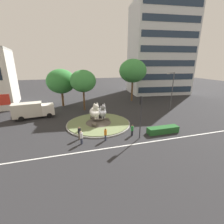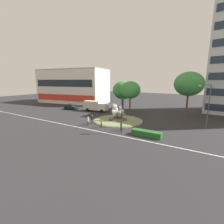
{
  "view_description": "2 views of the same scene",
  "coord_description": "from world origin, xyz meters",
  "px_view_note": "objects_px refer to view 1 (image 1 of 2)",
  "views": [
    {
      "loc": [
        -4.45,
        -23.55,
        9.67
      ],
      "look_at": [
        1.92,
        -1.38,
        2.35
      ],
      "focal_mm": 24.95,
      "sensor_mm": 36.0,
      "label": 1
    },
    {
      "loc": [
        15.53,
        -28.13,
        8.48
      ],
      "look_at": [
        -0.6,
        -1.44,
        2.16
      ],
      "focal_mm": 24.85,
      "sensor_mm": 36.0,
      "label": 2
    }
  ],
  "objects_px": {
    "traffic_light_mast": "(141,110)",
    "second_tree_near_tower": "(133,71)",
    "cat_statue_grey": "(102,112)",
    "delivery_box_truck": "(33,110)",
    "broadleaf_tree_behind_island": "(61,81)",
    "pedestrian_green_shirt": "(132,130)",
    "streetlight_arm": "(172,89)",
    "office_tower": "(160,51)",
    "pedestrian_black_shirt": "(79,133)",
    "pedestrian_orange_shirt": "(105,134)",
    "pedestrian_white_shirt": "(81,137)",
    "cat_statue_white": "(95,112)",
    "third_tree_left": "(83,81)"
  },
  "relations": [
    {
      "from": "traffic_light_mast",
      "to": "second_tree_near_tower",
      "type": "bearing_deg",
      "value": -17.76
    },
    {
      "from": "cat_statue_grey",
      "to": "delivery_box_truck",
      "type": "distance_m",
      "value": 13.01
    },
    {
      "from": "broadleaf_tree_behind_island",
      "to": "pedestrian_green_shirt",
      "type": "relative_size",
      "value": 5.29
    },
    {
      "from": "streetlight_arm",
      "to": "office_tower",
      "type": "bearing_deg",
      "value": -129.64
    },
    {
      "from": "pedestrian_black_shirt",
      "to": "pedestrian_orange_shirt",
      "type": "xyz_separation_m",
      "value": [
        3.2,
        -1.31,
        -0.02
      ]
    },
    {
      "from": "pedestrian_white_shirt",
      "to": "office_tower",
      "type": "bearing_deg",
      "value": -51.85
    },
    {
      "from": "cat_statue_grey",
      "to": "broadleaf_tree_behind_island",
      "type": "height_order",
      "value": "broadleaf_tree_behind_island"
    },
    {
      "from": "pedestrian_white_shirt",
      "to": "delivery_box_truck",
      "type": "relative_size",
      "value": 0.25
    },
    {
      "from": "pedestrian_green_shirt",
      "to": "cat_statue_grey",
      "type": "bearing_deg",
      "value": -32.09
    },
    {
      "from": "cat_statue_white",
      "to": "broadleaf_tree_behind_island",
      "type": "xyz_separation_m",
      "value": [
        -5.14,
        13.65,
        3.47
      ]
    },
    {
      "from": "office_tower",
      "to": "pedestrian_white_shirt",
      "type": "relative_size",
      "value": 15.35
    },
    {
      "from": "third_tree_left",
      "to": "pedestrian_white_shirt",
      "type": "relative_size",
      "value": 4.8
    },
    {
      "from": "cat_statue_white",
      "to": "streetlight_arm",
      "type": "xyz_separation_m",
      "value": [
        16.55,
        3.55,
        2.3
      ]
    },
    {
      "from": "third_tree_left",
      "to": "cat_statue_white",
      "type": "bearing_deg",
      "value": -85.4
    },
    {
      "from": "second_tree_near_tower",
      "to": "traffic_light_mast",
      "type": "bearing_deg",
      "value": -110.25
    },
    {
      "from": "cat_statue_grey",
      "to": "second_tree_near_tower",
      "type": "relative_size",
      "value": 0.23
    },
    {
      "from": "pedestrian_white_shirt",
      "to": "second_tree_near_tower",
      "type": "bearing_deg",
      "value": -45.13
    },
    {
      "from": "pedestrian_orange_shirt",
      "to": "pedestrian_green_shirt",
      "type": "bearing_deg",
      "value": 90.28
    },
    {
      "from": "cat_statue_grey",
      "to": "pedestrian_orange_shirt",
      "type": "height_order",
      "value": "cat_statue_grey"
    },
    {
      "from": "cat_statue_white",
      "to": "second_tree_near_tower",
      "type": "height_order",
      "value": "second_tree_near_tower"
    },
    {
      "from": "pedestrian_white_shirt",
      "to": "cat_statue_grey",
      "type": "bearing_deg",
      "value": -41.88
    },
    {
      "from": "second_tree_near_tower",
      "to": "pedestrian_orange_shirt",
      "type": "xyz_separation_m",
      "value": [
        -12.01,
        -19.74,
        -6.81
      ]
    },
    {
      "from": "broadleaf_tree_behind_island",
      "to": "pedestrian_orange_shirt",
      "type": "relative_size",
      "value": 4.97
    },
    {
      "from": "cat_statue_white",
      "to": "second_tree_near_tower",
      "type": "distance_m",
      "value": 19.49
    },
    {
      "from": "streetlight_arm",
      "to": "pedestrian_green_shirt",
      "type": "height_order",
      "value": "streetlight_arm"
    },
    {
      "from": "cat_statue_grey",
      "to": "office_tower",
      "type": "relative_size",
      "value": 0.09
    },
    {
      "from": "traffic_light_mast",
      "to": "second_tree_near_tower",
      "type": "distance_m",
      "value": 21.99
    },
    {
      "from": "office_tower",
      "to": "pedestrian_orange_shirt",
      "type": "distance_m",
      "value": 40.27
    },
    {
      "from": "cat_statue_grey",
      "to": "delivery_box_truck",
      "type": "bearing_deg",
      "value": -126.2
    },
    {
      "from": "traffic_light_mast",
      "to": "broadleaf_tree_behind_island",
      "type": "bearing_deg",
      "value": 29.11
    },
    {
      "from": "office_tower",
      "to": "pedestrian_white_shirt",
      "type": "bearing_deg",
      "value": -127.13
    },
    {
      "from": "office_tower",
      "to": "pedestrian_white_shirt",
      "type": "xyz_separation_m",
      "value": [
        -28.09,
        -29.06,
        -12.44
      ]
    },
    {
      "from": "pedestrian_green_shirt",
      "to": "pedestrian_white_shirt",
      "type": "height_order",
      "value": "pedestrian_white_shirt"
    },
    {
      "from": "cat_statue_white",
      "to": "office_tower",
      "type": "bearing_deg",
      "value": 119.56
    },
    {
      "from": "delivery_box_truck",
      "to": "pedestrian_black_shirt",
      "type": "bearing_deg",
      "value": -63.09
    },
    {
      "from": "streetlight_arm",
      "to": "pedestrian_green_shirt",
      "type": "xyz_separation_m",
      "value": [
        -12.34,
        -8.89,
        -3.68
      ]
    },
    {
      "from": "traffic_light_mast",
      "to": "pedestrian_green_shirt",
      "type": "relative_size",
      "value": 3.58
    },
    {
      "from": "broadleaf_tree_behind_island",
      "to": "third_tree_left",
      "type": "xyz_separation_m",
      "value": [
        4.43,
        -4.77,
        0.43
      ]
    },
    {
      "from": "cat_statue_grey",
      "to": "pedestrian_white_shirt",
      "type": "distance_m",
      "value": 7.11
    },
    {
      "from": "delivery_box_truck",
      "to": "third_tree_left",
      "type": "bearing_deg",
      "value": 7.62
    },
    {
      "from": "traffic_light_mast",
      "to": "pedestrian_green_shirt",
      "type": "bearing_deg",
      "value": 36.72
    },
    {
      "from": "streetlight_arm",
      "to": "pedestrian_white_shirt",
      "type": "distance_m",
      "value": 21.72
    },
    {
      "from": "cat_statue_white",
      "to": "second_tree_near_tower",
      "type": "bearing_deg",
      "value": 125.64
    },
    {
      "from": "streetlight_arm",
      "to": "delivery_box_truck",
      "type": "distance_m",
      "value": 27.07
    },
    {
      "from": "broadleaf_tree_behind_island",
      "to": "pedestrian_white_shirt",
      "type": "relative_size",
      "value": 4.83
    },
    {
      "from": "pedestrian_black_shirt",
      "to": "pedestrian_green_shirt",
      "type": "xyz_separation_m",
      "value": [
        7.07,
        -0.95,
        -0.08
      ]
    },
    {
      "from": "second_tree_near_tower",
      "to": "third_tree_left",
      "type": "relative_size",
      "value": 1.27
    },
    {
      "from": "cat_statue_white",
      "to": "pedestrian_white_shirt",
      "type": "bearing_deg",
      "value": -38.46
    },
    {
      "from": "second_tree_near_tower",
      "to": "third_tree_left",
      "type": "distance_m",
      "value": 14.14
    },
    {
      "from": "pedestrian_green_shirt",
      "to": "pedestrian_white_shirt",
      "type": "relative_size",
      "value": 0.91
    }
  ]
}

